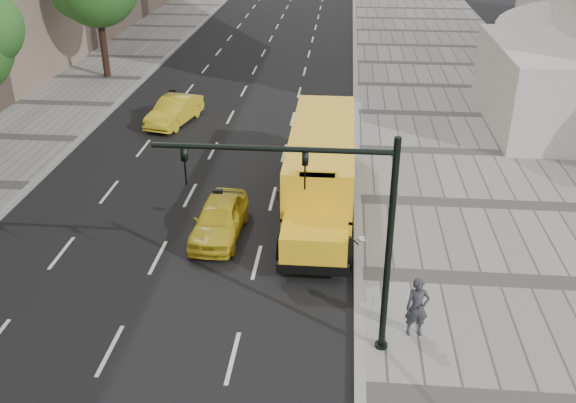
# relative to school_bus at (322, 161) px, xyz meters

# --- Properties ---
(ground) EXTENTS (140.00, 140.00, 0.00)m
(ground) POSITION_rel_school_bus_xyz_m (-4.50, 0.03, -1.76)
(ground) COLOR black
(ground) RESTS_ON ground
(sidewalk_museum) EXTENTS (12.00, 140.00, 0.15)m
(sidewalk_museum) POSITION_rel_school_bus_xyz_m (7.50, 0.03, -1.69)
(sidewalk_museum) COLOR gray
(sidewalk_museum) RESTS_ON ground
(curb_museum) EXTENTS (0.30, 140.00, 0.15)m
(curb_museum) POSITION_rel_school_bus_xyz_m (1.50, 0.03, -1.69)
(curb_museum) COLOR gray
(curb_museum) RESTS_ON ground
(curb_far) EXTENTS (0.30, 140.00, 0.15)m
(curb_far) POSITION_rel_school_bus_xyz_m (-12.50, 0.03, -1.69)
(curb_far) COLOR gray
(curb_far) RESTS_ON ground
(school_bus) EXTENTS (2.96, 11.56, 3.19)m
(school_bus) POSITION_rel_school_bus_xyz_m (0.00, 0.00, 0.00)
(school_bus) COLOR yellow
(school_bus) RESTS_ON ground
(taxi_near) EXTENTS (1.82, 4.21, 1.41)m
(taxi_near) POSITION_rel_school_bus_xyz_m (-3.61, -3.24, -1.06)
(taxi_near) COLOR gold
(taxi_near) RESTS_ON ground
(taxi_far) EXTENTS (2.46, 4.57, 1.43)m
(taxi_far) POSITION_rel_school_bus_xyz_m (-8.32, 8.73, -1.05)
(taxi_far) COLOR gold
(taxi_far) RESTS_ON ground
(pedestrian) EXTENTS (0.71, 0.51, 1.84)m
(pedestrian) POSITION_rel_school_bus_xyz_m (3.08, -8.64, -0.69)
(pedestrian) COLOR #2D2F35
(pedestrian) RESTS_ON sidewalk_museum
(traffic_signal) EXTENTS (6.18, 0.36, 6.40)m
(traffic_signal) POSITION_rel_school_bus_xyz_m (0.69, -9.30, 2.33)
(traffic_signal) COLOR black
(traffic_signal) RESTS_ON ground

